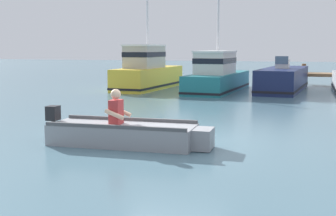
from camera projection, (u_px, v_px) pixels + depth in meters
name	position (u px, v px, depth m)	size (l,w,h in m)	color
ground_plane	(171.00, 138.00, 10.34)	(120.00, 120.00, 0.00)	slate
rowboat_with_person	(126.00, 133.00, 9.61)	(3.71, 1.20, 1.19)	gray
moored_boat_yellow	(148.00, 72.00, 22.65)	(2.02, 5.87, 4.62)	gold
moored_boat_teal	(217.00, 76.00, 21.34)	(2.23, 6.25, 4.39)	#1E727A
moored_boat_navy	(283.00, 80.00, 21.68)	(2.30, 6.38, 1.67)	#19234C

